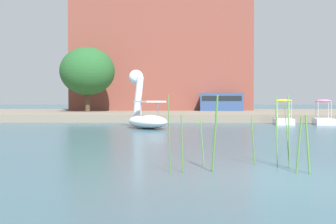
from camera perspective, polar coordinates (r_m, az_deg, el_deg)
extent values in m
plane|color=#385966|center=(7.07, 15.87, -9.45)|extent=(669.62, 669.62, 0.00)
cube|color=slate|center=(39.23, 3.51, -0.22)|extent=(155.42, 26.67, 0.53)
ellipsoid|color=white|center=(19.99, -3.07, -1.43)|extent=(2.97, 3.26, 0.71)
cylinder|color=white|center=(20.76, -4.42, 2.24)|extent=(0.78, 0.88, 2.19)
sphere|color=white|center=(21.00, -4.75, 5.18)|extent=(1.09, 1.09, 0.78)
cone|color=yellow|center=(21.27, -5.17, 5.13)|extent=(0.71, 0.75, 0.43)
cube|color=white|center=(19.77, -2.73, 1.54)|extent=(1.71, 1.74, 0.08)
cylinder|color=silver|center=(20.06, -1.45, 0.57)|extent=(0.04, 0.04, 0.68)
cylinder|color=silver|center=(19.50, -4.03, 0.54)|extent=(0.04, 0.04, 0.68)
cube|color=white|center=(24.99, 16.69, -1.34)|extent=(1.27, 1.81, 0.36)
ellipsoid|color=yellow|center=(24.96, 16.71, 1.60)|extent=(1.12, 0.95, 0.20)
cylinder|color=#B7B7BF|center=(25.23, 15.65, 0.35)|extent=(0.04, 0.04, 1.10)
cylinder|color=#B7B7BF|center=(25.37, 17.50, 0.34)|extent=(0.04, 0.04, 1.10)
cylinder|color=#B7B7BF|center=(24.57, 15.88, 0.32)|extent=(0.04, 0.04, 1.10)
cylinder|color=#B7B7BF|center=(24.71, 17.77, 0.31)|extent=(0.04, 0.04, 1.10)
cube|color=white|center=(25.69, 21.97, -1.29)|extent=(1.42, 2.18, 0.38)
ellipsoid|color=pink|center=(25.67, 22.00, 1.52)|extent=(1.12, 1.17, 0.20)
cylinder|color=#B7B7BF|center=(26.00, 21.01, 0.34)|extent=(0.04, 0.04, 1.07)
cylinder|color=#B7B7BF|center=(26.14, 22.65, 0.33)|extent=(0.04, 0.04, 1.07)
cylinder|color=#B7B7BF|center=(25.21, 21.31, 0.31)|extent=(0.04, 0.04, 1.07)
cylinder|color=#B7B7BF|center=(25.35, 22.99, 0.30)|extent=(0.04, 0.04, 1.07)
cylinder|color=#423323|center=(36.64, -11.81, 2.24)|extent=(0.44, 0.44, 2.79)
ellipsoid|color=#235628|center=(36.75, -11.83, 5.93)|extent=(5.12, 4.89, 4.45)
cube|color=navy|center=(39.44, 7.94, 1.47)|extent=(4.44, 2.24, 1.80)
cube|color=black|center=(39.44, 7.95, 2.00)|extent=(4.11, 2.23, 0.51)
cube|color=brown|center=(45.54, -1.21, 9.68)|extent=(20.11, 12.06, 14.82)
cylinder|color=#4C7F33|center=(8.31, 15.76, -2.58)|extent=(0.03, 0.19, 1.51)
cylinder|color=#4C7F33|center=(7.21, 0.18, -3.27)|extent=(0.06, 0.13, 1.47)
cylinder|color=#4C7F33|center=(8.14, 17.19, -3.45)|extent=(0.13, 0.03, 1.29)
cylinder|color=#4C7F33|center=(7.36, 6.96, -3.19)|extent=(0.11, 0.21, 1.47)
cylinder|color=#4C7F33|center=(8.27, 17.44, -2.70)|extent=(0.03, 0.18, 1.48)
cylinder|color=#4C7F33|center=(7.68, 18.80, -4.62)|extent=(0.12, 0.06, 1.06)
cylinder|color=#4C7F33|center=(7.28, 2.09, -4.70)|extent=(0.05, 0.11, 1.10)
cylinder|color=#4C7F33|center=(8.47, 12.48, -4.13)|extent=(0.10, 0.05, 1.03)
cylinder|color=#4C7F33|center=(7.69, 19.95, -4.48)|extent=(0.09, 0.11, 1.10)
cylinder|color=#4C7F33|center=(8.13, 5.07, -4.39)|extent=(0.09, 0.15, 1.01)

